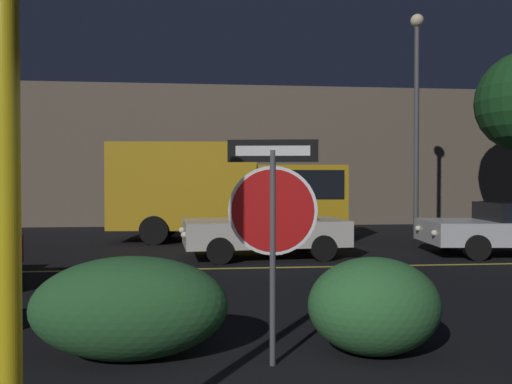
# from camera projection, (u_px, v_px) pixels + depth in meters

# --- Properties ---
(road_center_stripe) EXTENTS (35.23, 0.12, 0.01)m
(road_center_stripe) POSITION_uv_depth(u_px,v_px,m) (248.00, 268.00, 10.53)
(road_center_stripe) COLOR gold
(road_center_stripe) RESTS_ON ground_plane
(stop_sign) EXTENTS (0.89, 0.16, 2.23)m
(stop_sign) POSITION_uv_depth(u_px,v_px,m) (273.00, 209.00, 4.90)
(stop_sign) COLOR #4C4C51
(stop_sign) RESTS_ON ground_plane
(yellow_pole_left) EXTENTS (0.13, 0.13, 3.56)m
(yellow_pole_left) POSITION_uv_depth(u_px,v_px,m) (8.00, 188.00, 2.64)
(yellow_pole_left) COLOR yellow
(yellow_pole_left) RESTS_ON ground_plane
(hedge_bush_1) EXTENTS (2.01, 1.12, 1.05)m
(hedge_bush_1) POSITION_uv_depth(u_px,v_px,m) (130.00, 307.00, 5.12)
(hedge_bush_1) COLOR #285B2D
(hedge_bush_1) RESTS_ON ground_plane
(hedge_bush_2) EXTENTS (1.40, 1.16, 1.02)m
(hedge_bush_2) POSITION_uv_depth(u_px,v_px,m) (374.00, 305.00, 5.27)
(hedge_bush_2) COLOR #2D6633
(hedge_bush_2) RESTS_ON ground_plane
(passing_car_2) EXTENTS (4.10, 2.25, 1.42)m
(passing_car_2) POSITION_uv_depth(u_px,v_px,m) (265.00, 228.00, 12.12)
(passing_car_2) COLOR silver
(passing_car_2) RESTS_ON ground_plane
(delivery_truck) EXTENTS (7.28, 2.88, 3.00)m
(delivery_truck) POSITION_uv_depth(u_px,v_px,m) (228.00, 189.00, 15.63)
(delivery_truck) COLOR gold
(delivery_truck) RESTS_ON ground_plane
(street_lamp) EXTENTS (0.42, 0.42, 7.21)m
(street_lamp) POSITION_uv_depth(u_px,v_px,m) (417.00, 100.00, 16.01)
(street_lamp) COLOR #4C4C51
(street_lamp) RESTS_ON ground_plane
(building_backdrop) EXTENTS (24.51, 4.58, 5.89)m
(building_backdrop) POSITION_uv_depth(u_px,v_px,m) (251.00, 158.00, 23.19)
(building_backdrop) COLOR #6B5B4C
(building_backdrop) RESTS_ON ground_plane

